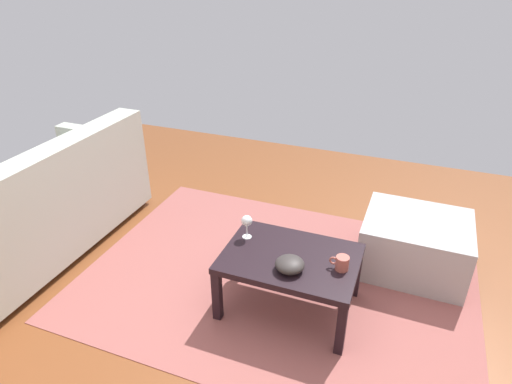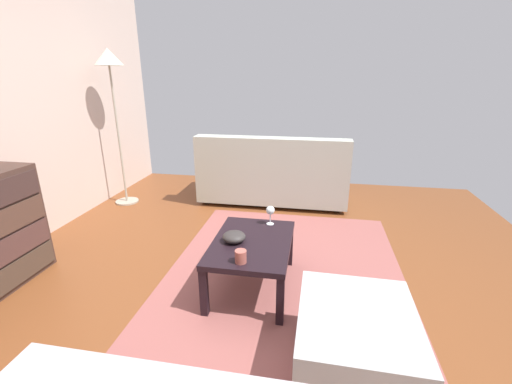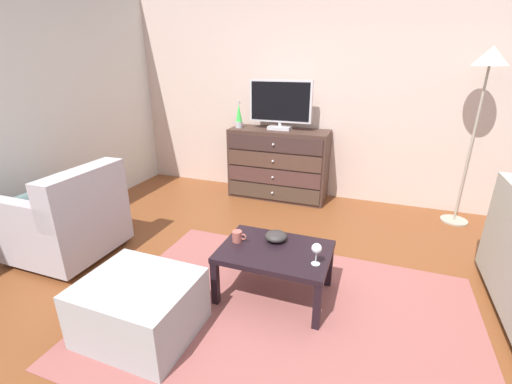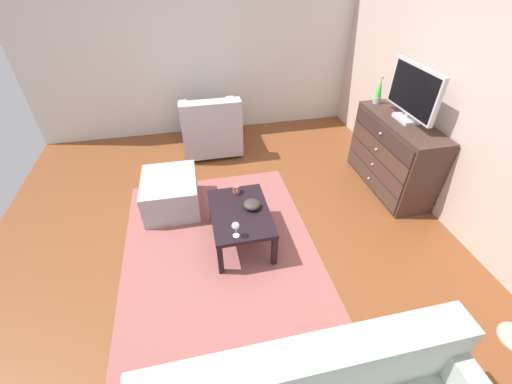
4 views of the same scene
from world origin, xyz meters
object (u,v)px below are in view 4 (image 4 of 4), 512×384
object	(u,v)px
dresser	(393,155)
bowl_decorative	(252,205)
lava_lamp	(379,91)
coffee_table	(240,215)
armchair	(211,128)
wine_glass	(236,226)
ottoman	(171,193)
mug	(236,189)
tv	(413,93)

from	to	relation	value
dresser	bowl_decorative	world-z (taller)	dresser
lava_lamp	coffee_table	world-z (taller)	lava_lamp
armchair	lava_lamp	bearing A→B (deg)	67.38
dresser	wine_glass	bearing A→B (deg)	-66.81
coffee_table	ottoman	bearing A→B (deg)	-135.62
coffee_table	mug	distance (m)	0.32
wine_glass	mug	distance (m)	0.64
mug	ottoman	distance (m)	0.84
wine_glass	coffee_table	bearing A→B (deg)	163.95
mug	ottoman	world-z (taller)	mug
tv	lava_lamp	distance (m)	0.55
dresser	coffee_table	world-z (taller)	dresser
ottoman	coffee_table	bearing A→B (deg)	44.38
lava_lamp	armchair	world-z (taller)	lava_lamp
dresser	mug	size ratio (longest dim) A/B	10.89
dresser	bowl_decorative	distance (m)	1.91
coffee_table	wine_glass	xyz separation A→B (m)	(0.32, -0.09, 0.17)
dresser	armchair	world-z (taller)	dresser
coffee_table	wine_glass	world-z (taller)	wine_glass
lava_lamp	bowl_decorative	bearing A→B (deg)	-59.61
tv	ottoman	distance (m)	2.86
bowl_decorative	armchair	size ratio (longest dim) A/B	0.20
coffee_table	dresser	bearing A→B (deg)	106.01
dresser	coffee_table	bearing A→B (deg)	-73.99
tv	mug	distance (m)	2.13
lava_lamp	bowl_decorative	xyz separation A→B (m)	(1.05, -1.79, -0.60)
wine_glass	armchair	size ratio (longest dim) A/B	0.19
armchair	ottoman	xyz separation A→B (m)	(1.22, -0.60, -0.16)
dresser	lava_lamp	size ratio (longest dim) A/B	3.76
wine_glass	lava_lamp	bearing A→B (deg)	124.86
wine_glass	armchair	xyz separation A→B (m)	(-2.24, 0.01, -0.15)
wine_glass	mug	xyz separation A→B (m)	(-0.62, 0.11, -0.07)
lava_lamp	mug	bearing A→B (deg)	-67.76
wine_glass	bowl_decorative	size ratio (longest dim) A/B	0.93
wine_glass	mug	world-z (taller)	wine_glass
bowl_decorative	ottoman	xyz separation A→B (m)	(-0.67, -0.81, -0.23)
dresser	ottoman	xyz separation A→B (m)	(-0.13, -2.65, -0.25)
dresser	lava_lamp	xyz separation A→B (m)	(-0.52, -0.04, 0.59)
coffee_table	armchair	distance (m)	1.92
armchair	dresser	bearing A→B (deg)	56.50
mug	dresser	bearing A→B (deg)	97.55
armchair	ottoman	world-z (taller)	armchair
bowl_decorative	coffee_table	bearing A→B (deg)	-75.71
dresser	coffee_table	xyz separation A→B (m)	(0.56, -1.96, -0.10)
dresser	bowl_decorative	xyz separation A→B (m)	(0.53, -1.84, -0.01)
mug	armchair	xyz separation A→B (m)	(-1.61, -0.10, -0.08)
lava_lamp	ottoman	distance (m)	2.76
tv	mug	xyz separation A→B (m)	(0.26, -1.97, -0.77)
mug	bowl_decorative	bearing A→B (deg)	22.08
dresser	mug	bearing A→B (deg)	-82.45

